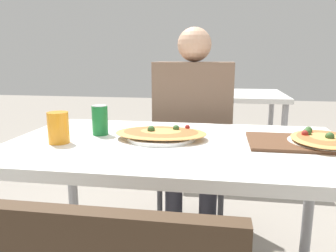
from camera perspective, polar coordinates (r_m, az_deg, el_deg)
dining_table at (r=1.29m, az=1.40°, el=-5.99°), size 1.31×0.76×0.73m
chair_far_seated at (r=2.01m, az=4.54°, el=-4.52°), size 0.40×0.40×0.85m
person_seated at (r=1.85m, az=4.38°, el=1.12°), size 0.43×0.24×1.21m
pizza_main at (r=1.31m, az=-1.24°, el=-1.41°), size 0.37×0.27×0.05m
soda_can at (r=1.40m, az=-11.76°, el=1.00°), size 0.07×0.07×0.12m
drink_glass at (r=1.31m, az=-18.55°, el=-0.27°), size 0.08×0.08×0.12m
serving_tray at (r=1.34m, az=23.33°, el=-2.72°), size 0.45×0.26×0.01m
pizza_second at (r=1.35m, az=25.45°, el=-2.20°), size 0.28×0.33×0.06m
background_table at (r=3.04m, az=8.54°, el=4.76°), size 1.10×0.80×0.85m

